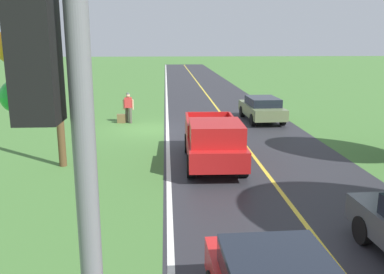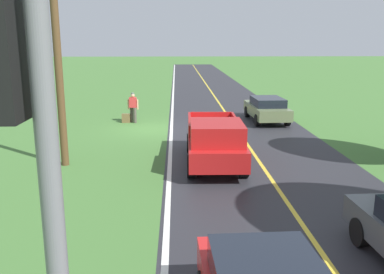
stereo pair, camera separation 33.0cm
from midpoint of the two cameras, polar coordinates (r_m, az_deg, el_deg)
name	(u,v)px [view 2 (the right image)]	position (r m, az deg, el deg)	size (l,w,h in m)	color
ground_plane	(154,129)	(22.23, -4.84, 1.08)	(200.00, 200.00, 0.00)	#427033
road_surface	(236,128)	(22.46, 6.54, 1.17)	(7.35, 120.00, 0.00)	#28282D
lane_edge_line	(171,129)	(22.21, -2.41, 1.12)	(0.16, 117.60, 0.00)	silver
lane_centre_line	(236,128)	(22.46, 6.54, 1.18)	(0.14, 117.60, 0.00)	gold
hitchhiker_walking	(133,106)	(24.02, -7.70, 4.29)	(0.62, 0.52, 1.75)	#4C473D
suitcase_carried	(126,118)	(24.12, -8.66, 2.56)	(0.20, 0.46, 0.52)	brown
pickup_truck_passing	(215,140)	(15.60, 3.78, -0.48)	(2.20, 5.45, 1.82)	#B21919
traffic_light_mast	(30,197)	(3.13, -18.52, -7.86)	(0.61, 0.32, 5.20)	slate
sedan_near_oncoming	(267,108)	(24.61, 10.60, 3.87)	(2.04, 4.46, 1.41)	#66754C
utility_pole_roadside	(57,53)	(15.86, -17.41, 10.90)	(0.28, 0.28, 8.35)	brown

